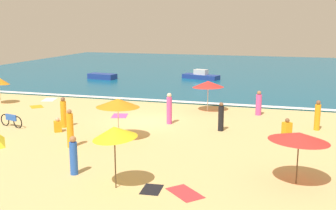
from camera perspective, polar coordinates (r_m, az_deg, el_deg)
ground_plane at (r=25.19m, az=-3.01°, el=-2.32°), size 60.00×60.00×0.00m
ocean_water at (r=52.04m, az=7.38°, el=4.83°), size 60.00×44.00×0.10m
wave_breaker_foam at (r=31.04m, az=0.88°, el=0.53°), size 57.00×0.70×0.01m
beach_umbrella_0 at (r=27.88m, az=5.55°, el=2.89°), size 2.88×2.88×2.12m
beach_umbrella_1 at (r=16.01m, az=17.65°, el=-4.21°), size 3.18×3.18×2.06m
beach_umbrella_2 at (r=14.91m, az=-7.41°, el=-3.78°), size 2.30×2.30×2.40m
beach_umbrella_4 at (r=21.19m, az=-6.94°, el=0.29°), size 3.08×3.09×2.17m
parked_bicycle at (r=25.57m, az=-20.84°, el=-1.99°), size 1.78×0.50×0.76m
beachgoer_0 at (r=24.42m, az=-14.24°, el=-1.09°), size 0.38×0.38×1.77m
beachgoer_1 at (r=27.43m, az=12.42°, el=0.17°), size 0.53×0.53×1.61m
beachgoer_2 at (r=24.46m, az=0.18°, el=-0.55°), size 0.43×0.43×1.87m
beachgoer_3 at (r=20.50m, az=-13.37°, el=-3.28°), size 0.45×0.45×1.88m
beachgoer_4 at (r=23.62m, az=-14.99°, el=-2.77°), size 0.56×0.56×0.82m
beachgoer_8 at (r=24.54m, az=19.95°, el=-1.44°), size 0.45×0.45×1.70m
beachgoer_9 at (r=16.91m, az=-12.92°, el=-6.88°), size 0.41×0.41×1.58m
beachgoer_10 at (r=23.07m, az=16.11°, el=-3.04°), size 0.57×0.57×0.93m
beachgoer_11 at (r=23.12m, az=7.33°, el=-1.71°), size 0.40×0.40×1.62m
beach_towel_0 at (r=15.32m, az=-2.26°, el=-11.58°), size 0.78×1.06×0.01m
beach_towel_1 at (r=31.01m, az=-17.70°, el=-0.22°), size 1.40×1.41×0.01m
beach_towel_2 at (r=15.04m, az=2.35°, el=-12.05°), size 1.60×1.56×0.01m
beach_towel_3 at (r=26.89m, az=-6.69°, el=-1.49°), size 1.27×1.53×0.01m
beach_towel_4 at (r=33.53m, az=-16.07°, el=0.73°), size 1.34×1.79×0.01m
small_boat_0 at (r=43.29m, az=4.56°, el=4.05°), size 4.10×2.37×0.98m
small_boat_1 at (r=43.68m, az=-9.07°, el=3.94°), size 3.09×1.73×0.55m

